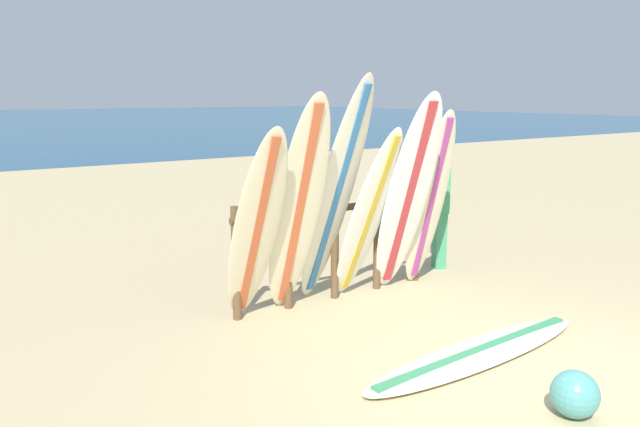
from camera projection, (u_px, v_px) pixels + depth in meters
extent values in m
plane|color=tan|center=(560.00, 399.00, 4.73)|extent=(120.00, 120.00, 0.00)
cylinder|color=brown|center=(236.00, 264.00, 6.28)|extent=(0.09, 0.09, 1.19)
cylinder|color=brown|center=(288.00, 255.00, 6.62)|extent=(0.09, 0.09, 1.19)
cylinder|color=brown|center=(335.00, 247.00, 6.96)|extent=(0.09, 0.09, 1.19)
cylinder|color=brown|center=(377.00, 240.00, 7.30)|extent=(0.09, 0.09, 1.19)
cylinder|color=brown|center=(416.00, 234.00, 7.63)|extent=(0.09, 0.09, 1.19)
cylinder|color=brown|center=(335.00, 209.00, 6.87)|extent=(2.57, 0.08, 0.08)
ellipsoid|color=beige|center=(256.00, 229.00, 5.93)|extent=(0.54, 1.05, 2.04)
cube|color=#CC5933|center=(256.00, 229.00, 5.93)|extent=(0.14, 0.96, 1.88)
ellipsoid|color=beige|center=(298.00, 209.00, 6.15)|extent=(0.62, 1.08, 2.33)
cube|color=#CC5933|center=(298.00, 209.00, 6.15)|extent=(0.20, 0.97, 2.15)
ellipsoid|color=silver|center=(335.00, 194.00, 6.52)|extent=(0.61, 1.09, 2.51)
cube|color=#3372B2|center=(335.00, 194.00, 6.52)|extent=(0.20, 0.98, 2.32)
ellipsoid|color=white|center=(368.00, 215.00, 6.76)|extent=(0.68, 0.95, 1.98)
cube|color=gold|center=(368.00, 215.00, 6.76)|extent=(0.23, 0.82, 1.82)
ellipsoid|color=white|center=(407.00, 197.00, 6.87)|extent=(0.72, 1.10, 2.34)
cube|color=#B73338|center=(407.00, 197.00, 6.87)|extent=(0.27, 0.96, 2.16)
ellipsoid|color=beige|center=(430.00, 200.00, 7.25)|extent=(0.49, 0.67, 2.14)
cube|color=#A53F8C|center=(430.00, 200.00, 7.25)|extent=(0.10, 0.62, 1.97)
ellipsoid|color=silver|center=(479.00, 353.00, 5.48)|extent=(2.74, 0.67, 0.07)
cube|color=#388C59|center=(479.00, 353.00, 5.48)|extent=(2.50, 0.23, 0.08)
cube|color=#3F9966|center=(439.00, 240.00, 8.23)|extent=(0.22, 0.25, 0.75)
cube|color=#3F9966|center=(441.00, 189.00, 8.10)|extent=(0.26, 0.30, 0.63)
sphere|color=tan|center=(443.00, 157.00, 8.02)|extent=(0.22, 0.22, 0.22)
sphere|color=teal|center=(575.00, 394.00, 4.43)|extent=(0.35, 0.35, 0.35)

